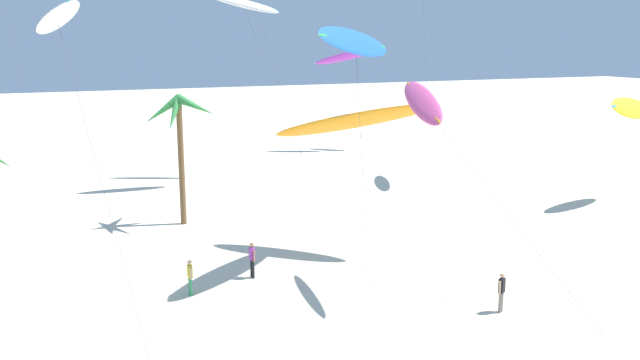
{
  "coord_description": "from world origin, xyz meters",
  "views": [
    {
      "loc": [
        -11.82,
        -5.04,
        11.21
      ],
      "look_at": [
        -1.99,
        17.71,
        5.99
      ],
      "focal_mm": 37.76,
      "sensor_mm": 36.0,
      "label": 1
    }
  ],
  "objects_px": {
    "palm_tree_4": "(179,117)",
    "flying_kite_2": "(356,42)",
    "person_near_left": "(252,259)",
    "flying_kite_11": "(435,93)",
    "flying_kite_1": "(243,4)",
    "flying_kite_6": "(348,56)",
    "flying_kite_4": "(422,102)",
    "flying_kite_3": "(57,19)",
    "flying_kite_7": "(632,108)",
    "person_foreground_walker": "(190,276)",
    "person_near_right": "(501,291)",
    "flying_kite_0": "(354,121)"
  },
  "relations": [
    {
      "from": "palm_tree_4",
      "to": "flying_kite_7",
      "type": "height_order",
      "value": "palm_tree_4"
    },
    {
      "from": "flying_kite_3",
      "to": "person_foreground_walker",
      "type": "bearing_deg",
      "value": -11.76
    },
    {
      "from": "flying_kite_7",
      "to": "person_near_right",
      "type": "bearing_deg",
      "value": -148.82
    },
    {
      "from": "flying_kite_6",
      "to": "flying_kite_7",
      "type": "distance_m",
      "value": 29.36
    },
    {
      "from": "flying_kite_1",
      "to": "flying_kite_6",
      "type": "distance_m",
      "value": 16.3
    },
    {
      "from": "flying_kite_0",
      "to": "flying_kite_4",
      "type": "height_order",
      "value": "flying_kite_4"
    },
    {
      "from": "flying_kite_3",
      "to": "person_near_left",
      "type": "relative_size",
      "value": 7.43
    },
    {
      "from": "flying_kite_4",
      "to": "person_near_left",
      "type": "xyz_separation_m",
      "value": [
        -6.45,
        4.36,
        -7.58
      ]
    },
    {
      "from": "flying_kite_11",
      "to": "person_near_left",
      "type": "height_order",
      "value": "flying_kite_11"
    },
    {
      "from": "palm_tree_4",
      "to": "flying_kite_2",
      "type": "relative_size",
      "value": 0.66
    },
    {
      "from": "palm_tree_4",
      "to": "flying_kite_6",
      "type": "distance_m",
      "value": 30.34
    },
    {
      "from": "flying_kite_7",
      "to": "person_near_left",
      "type": "bearing_deg",
      "value": -171.99
    },
    {
      "from": "flying_kite_3",
      "to": "person_near_right",
      "type": "xyz_separation_m",
      "value": [
        16.11,
        -8.02,
        -11.03
      ]
    },
    {
      "from": "flying_kite_4",
      "to": "person_near_right",
      "type": "bearing_deg",
      "value": -64.03
    },
    {
      "from": "palm_tree_4",
      "to": "flying_kite_3",
      "type": "bearing_deg",
      "value": -122.17
    },
    {
      "from": "flying_kite_3",
      "to": "flying_kite_7",
      "type": "xyz_separation_m",
      "value": [
        35.99,
        4.01,
        -5.35
      ]
    },
    {
      "from": "flying_kite_3",
      "to": "person_near_right",
      "type": "height_order",
      "value": "flying_kite_3"
    },
    {
      "from": "flying_kite_4",
      "to": "person_foreground_walker",
      "type": "distance_m",
      "value": 12.76
    },
    {
      "from": "palm_tree_4",
      "to": "flying_kite_2",
      "type": "height_order",
      "value": "flying_kite_2"
    },
    {
      "from": "flying_kite_7",
      "to": "person_near_right",
      "type": "height_order",
      "value": "flying_kite_7"
    },
    {
      "from": "flying_kite_3",
      "to": "person_near_left",
      "type": "height_order",
      "value": "flying_kite_3"
    },
    {
      "from": "flying_kite_4",
      "to": "person_foreground_walker",
      "type": "bearing_deg",
      "value": 160.93
    },
    {
      "from": "flying_kite_6",
      "to": "flying_kite_4",
      "type": "bearing_deg",
      "value": -111.0
    },
    {
      "from": "flying_kite_3",
      "to": "flying_kite_4",
      "type": "relative_size",
      "value": 1.3
    },
    {
      "from": "palm_tree_4",
      "to": "flying_kite_3",
      "type": "distance_m",
      "value": 13.99
    },
    {
      "from": "palm_tree_4",
      "to": "flying_kite_0",
      "type": "bearing_deg",
      "value": -50.19
    },
    {
      "from": "flying_kite_2",
      "to": "person_near_left",
      "type": "height_order",
      "value": "flying_kite_2"
    },
    {
      "from": "flying_kite_2",
      "to": "flying_kite_11",
      "type": "height_order",
      "value": "flying_kite_2"
    },
    {
      "from": "flying_kite_2",
      "to": "person_near_right",
      "type": "distance_m",
      "value": 13.01
    },
    {
      "from": "flying_kite_3",
      "to": "flying_kite_4",
      "type": "bearing_deg",
      "value": -16.75
    },
    {
      "from": "flying_kite_4",
      "to": "person_near_left",
      "type": "bearing_deg",
      "value": 145.94
    },
    {
      "from": "palm_tree_4",
      "to": "person_near_left",
      "type": "height_order",
      "value": "palm_tree_4"
    },
    {
      "from": "flying_kite_7",
      "to": "person_near_right",
      "type": "distance_m",
      "value": 23.92
    },
    {
      "from": "flying_kite_3",
      "to": "flying_kite_1",
      "type": "bearing_deg",
      "value": 57.86
    },
    {
      "from": "flying_kite_3",
      "to": "person_foreground_walker",
      "type": "height_order",
      "value": "flying_kite_3"
    },
    {
      "from": "flying_kite_0",
      "to": "flying_kite_11",
      "type": "distance_m",
      "value": 19.13
    },
    {
      "from": "flying_kite_4",
      "to": "person_near_right",
      "type": "xyz_separation_m",
      "value": [
        1.81,
        -3.71,
        -7.58
      ]
    },
    {
      "from": "flying_kite_11",
      "to": "palm_tree_4",
      "type": "bearing_deg",
      "value": -167.55
    },
    {
      "from": "flying_kite_0",
      "to": "flying_kite_3",
      "type": "xyz_separation_m",
      "value": [
        -14.19,
        -2.15,
        4.96
      ]
    },
    {
      "from": "flying_kite_1",
      "to": "flying_kite_2",
      "type": "distance_m",
      "value": 24.58
    },
    {
      "from": "flying_kite_4",
      "to": "person_near_right",
      "type": "distance_m",
      "value": 8.63
    },
    {
      "from": "palm_tree_4",
      "to": "person_foreground_walker",
      "type": "bearing_deg",
      "value": -100.64
    },
    {
      "from": "flying_kite_3",
      "to": "flying_kite_11",
      "type": "xyz_separation_m",
      "value": [
        27.84,
        15.56,
        -4.95
      ]
    },
    {
      "from": "person_foreground_walker",
      "to": "palm_tree_4",
      "type": "bearing_deg",
      "value": 79.36
    },
    {
      "from": "flying_kite_3",
      "to": "flying_kite_7",
      "type": "relative_size",
      "value": 1.67
    },
    {
      "from": "palm_tree_4",
      "to": "person_near_left",
      "type": "bearing_deg",
      "value": -84.85
    },
    {
      "from": "flying_kite_4",
      "to": "palm_tree_4",
      "type": "bearing_deg",
      "value": 115.99
    },
    {
      "from": "flying_kite_2",
      "to": "flying_kite_7",
      "type": "height_order",
      "value": "flying_kite_2"
    },
    {
      "from": "flying_kite_1",
      "to": "person_foreground_walker",
      "type": "xyz_separation_m",
      "value": [
        -10.37,
        -24.86,
        -13.05
      ]
    },
    {
      "from": "flying_kite_11",
      "to": "flying_kite_7",
      "type": "bearing_deg",
      "value": -54.8
    }
  ]
}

